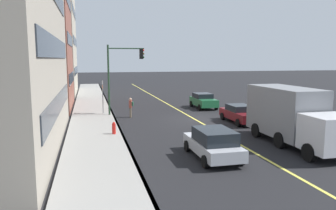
# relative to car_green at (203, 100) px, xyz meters

# --- Properties ---
(ground) EXTENTS (200.00, 200.00, 0.00)m
(ground) POSITION_rel_car_green_xyz_m (-5.79, 2.82, -0.78)
(ground) COLOR black
(sidewalk_slab) EXTENTS (80.00, 3.60, 0.15)m
(sidewalk_slab) POSITION_rel_car_green_xyz_m (-5.79, 11.01, -0.70)
(sidewalk_slab) COLOR gray
(sidewalk_slab) RESTS_ON ground
(curb_edge) EXTENTS (80.00, 0.16, 0.15)m
(curb_edge) POSITION_rel_car_green_xyz_m (-5.79, 9.29, -0.70)
(curb_edge) COLOR slate
(curb_edge) RESTS_ON ground
(lane_stripe_center) EXTENTS (80.00, 0.16, 0.01)m
(lane_stripe_center) POSITION_rel_car_green_xyz_m (-5.79, 2.82, -0.77)
(lane_stripe_center) COLOR #D8CC4C
(lane_stripe_center) RESTS_ON ground
(car_green) EXTENTS (4.05, 1.93, 1.49)m
(car_green) POSITION_rel_car_green_xyz_m (0.00, 0.00, 0.00)
(car_green) COLOR #1E6038
(car_green) RESTS_ON ground
(car_maroon) EXTENTS (4.37, 1.91, 1.39)m
(car_maroon) POSITION_rel_car_green_xyz_m (-7.97, -0.18, -0.06)
(car_maroon) COLOR #591116
(car_maroon) RESTS_ON ground
(car_silver) EXTENTS (4.27, 1.98, 1.52)m
(car_silver) POSITION_rel_car_green_xyz_m (-16.28, 5.34, 0.01)
(car_silver) COLOR #A8AAB2
(car_silver) RESTS_ON ground
(truck_gray) EXTENTS (7.56, 2.45, 3.30)m
(truck_gray) POSITION_rel_car_green_xyz_m (-14.81, -0.11, 0.95)
(truck_gray) COLOR silver
(truck_gray) RESTS_ON ground
(pedestrian_with_backpack) EXTENTS (0.44, 0.43, 1.69)m
(pedestrian_with_backpack) POSITION_rel_car_green_xyz_m (-3.68, 7.87, 0.21)
(pedestrian_with_backpack) COLOR brown
(pedestrian_with_backpack) RESTS_ON ground
(traffic_light_mast) EXTENTS (0.28, 3.21, 6.16)m
(traffic_light_mast) POSITION_rel_car_green_xyz_m (-2.69, 8.48, 3.38)
(traffic_light_mast) COLOR #1E3823
(traffic_light_mast) RESTS_ON ground
(street_sign_post) EXTENTS (0.60, 0.08, 3.09)m
(street_sign_post) POSITION_rel_car_green_xyz_m (-1.87, 10.11, 1.03)
(street_sign_post) COLOR slate
(street_sign_post) RESTS_ON ground
(fire_hydrant) EXTENTS (0.24, 0.24, 0.94)m
(fire_hydrant) POSITION_rel_car_green_xyz_m (-10.26, 9.81, -0.31)
(fire_hydrant) COLOR red
(fire_hydrant) RESTS_ON ground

